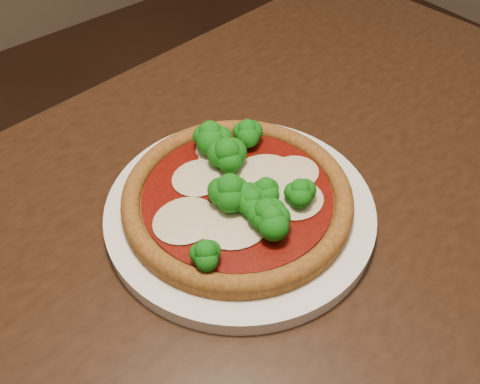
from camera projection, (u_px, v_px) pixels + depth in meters
dining_table at (214, 311)px, 0.64m from camera, size 1.38×0.82×0.75m
plate at (240, 211)px, 0.61m from camera, size 0.30×0.30×0.02m
pizza at (238, 192)px, 0.59m from camera, size 0.26×0.26×0.06m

